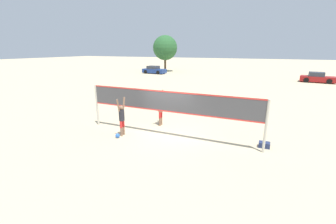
% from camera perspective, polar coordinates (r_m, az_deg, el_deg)
% --- Properties ---
extents(ground_plane, '(200.00, 200.00, 0.00)m').
position_cam_1_polar(ground_plane, '(11.46, -0.00, -6.15)').
color(ground_plane, '#C6B28C').
extents(volleyball_net, '(9.04, 0.11, 2.32)m').
position_cam_1_polar(volleyball_net, '(10.95, -0.00, 1.98)').
color(volleyball_net, beige).
rests_on(volleyball_net, ground_plane).
extents(player_spiker, '(0.28, 0.68, 1.95)m').
position_cam_1_polar(player_spiker, '(11.47, -11.68, -1.08)').
color(player_spiker, '#8C664C').
rests_on(player_spiker, ground_plane).
extents(player_blocker, '(0.28, 0.69, 2.04)m').
position_cam_1_polar(player_blocker, '(12.74, -1.92, 1.18)').
color(player_blocker, '#8C664C').
rests_on(player_blocker, ground_plane).
extents(volleyball, '(0.22, 0.22, 0.22)m').
position_cam_1_polar(volleyball, '(11.50, -12.70, -5.88)').
color(volleyball, blue).
rests_on(volleyball, ground_plane).
extents(gear_bag, '(0.47, 0.36, 0.24)m').
position_cam_1_polar(gear_bag, '(11.06, 23.25, -7.65)').
color(gear_bag, navy).
rests_on(gear_bag, ground_plane).
extents(parked_car_near, '(4.25, 2.39, 1.34)m').
position_cam_1_polar(parked_car_near, '(35.71, 33.70, 7.23)').
color(parked_car_near, maroon).
rests_on(parked_car_near, ground_plane).
extents(parked_car_mid, '(4.32, 2.14, 1.35)m').
position_cam_1_polar(parked_car_mid, '(40.94, -3.57, 10.58)').
color(parked_car_mid, navy).
rests_on(parked_car_mid, ground_plane).
extents(tree_left_cluster, '(4.66, 4.66, 6.81)m').
position_cam_1_polar(tree_left_cluster, '(44.80, -0.74, 15.98)').
color(tree_left_cluster, '#4C3823').
rests_on(tree_left_cluster, ground_plane).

